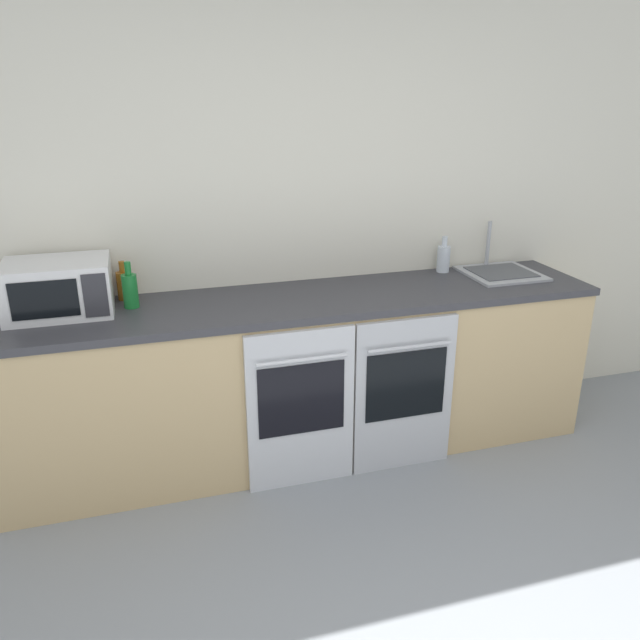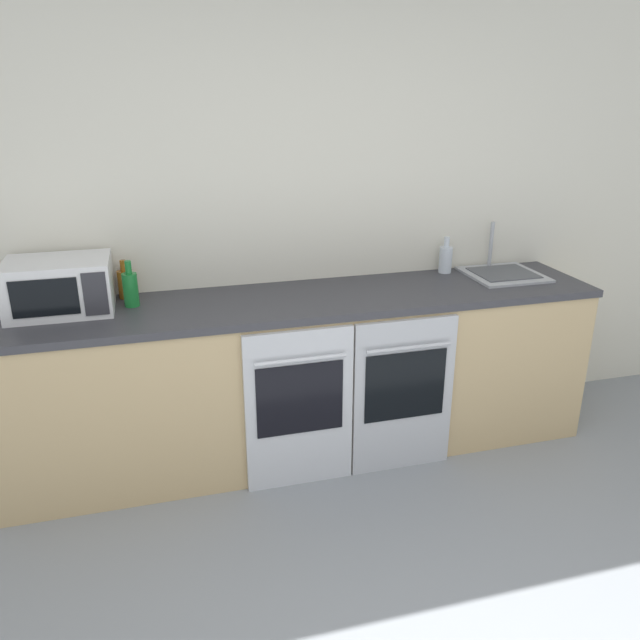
% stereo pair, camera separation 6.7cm
% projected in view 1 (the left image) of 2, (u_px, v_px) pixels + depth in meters
% --- Properties ---
extents(wall_back, '(10.00, 0.06, 2.60)m').
position_uv_depth(wall_back, '(288.00, 218.00, 3.54)').
color(wall_back, silver).
rests_on(wall_back, ground_plane).
extents(counter_back, '(3.27, 0.65, 0.94)m').
position_uv_depth(counter_back, '(305.00, 376.00, 3.52)').
color(counter_back, tan).
rests_on(counter_back, ground_plane).
extents(oven_left, '(0.56, 0.06, 0.88)m').
position_uv_depth(oven_left, '(301.00, 409.00, 3.20)').
color(oven_left, silver).
rests_on(oven_left, ground_plane).
extents(oven_right, '(0.56, 0.06, 0.88)m').
position_uv_depth(oven_right, '(404.00, 394.00, 3.35)').
color(oven_right, '#B7BABF').
rests_on(oven_right, ground_plane).
extents(microwave, '(0.50, 0.37, 0.27)m').
position_uv_depth(microwave, '(58.00, 288.00, 3.08)').
color(microwave, silver).
rests_on(microwave, counter_back).
extents(bottle_amber, '(0.07, 0.07, 0.21)m').
position_uv_depth(bottle_amber, '(124.00, 284.00, 3.30)').
color(bottle_amber, '#8C5114').
rests_on(bottle_amber, counter_back).
extents(bottle_clear, '(0.08, 0.08, 0.22)m').
position_uv_depth(bottle_clear, '(443.00, 258.00, 3.79)').
color(bottle_clear, silver).
rests_on(bottle_clear, counter_back).
extents(bottle_green, '(0.08, 0.08, 0.24)m').
position_uv_depth(bottle_green, '(130.00, 290.00, 3.17)').
color(bottle_green, '#19722D').
rests_on(bottle_green, counter_back).
extents(sink, '(0.43, 0.43, 0.29)m').
position_uv_depth(sink, '(500.00, 272.00, 3.76)').
color(sink, '#A8AAAF').
rests_on(sink, counter_back).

